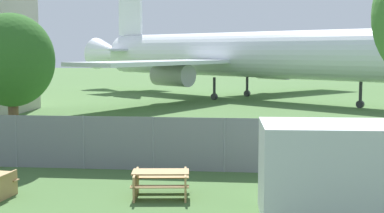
% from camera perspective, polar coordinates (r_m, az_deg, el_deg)
% --- Properties ---
extents(perimeter_fence, '(56.07, 0.07, 1.93)m').
position_cam_1_polar(perimeter_fence, '(19.16, -4.18, -3.98)').
color(perimeter_fence, gray).
rests_on(perimeter_fence, ground).
extents(airplane, '(35.57, 29.38, 11.79)m').
position_cam_1_polar(airplane, '(47.41, 5.37, 5.48)').
color(airplane, white).
rests_on(airplane, ground).
extents(portable_cabin, '(5.06, 2.62, 2.45)m').
position_cam_1_polar(portable_cabin, '(14.25, 17.47, -6.65)').
color(portable_cabin, silver).
rests_on(portable_cabin, ground).
extents(picnic_bench_near_cabin, '(1.81, 1.58, 0.76)m').
position_cam_1_polar(picnic_bench_near_cabin, '(15.85, -3.36, -7.92)').
color(picnic_bench_near_cabin, tan).
rests_on(picnic_bench_near_cabin, ground).
extents(tree_left_of_cabin, '(3.32, 3.32, 5.74)m').
position_cam_1_polar(tree_left_of_cabin, '(22.02, -18.69, 4.66)').
color(tree_left_of_cabin, brown).
rests_on(tree_left_of_cabin, ground).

